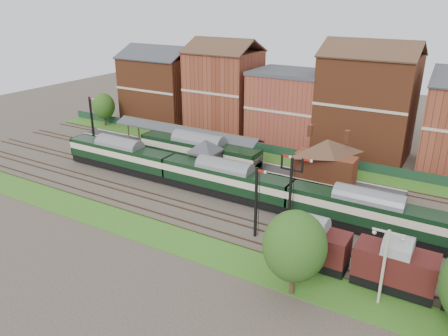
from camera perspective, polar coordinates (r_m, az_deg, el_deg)
The scene contains 20 objects.
ground at distance 57.79m, azimuth -1.64°, elevation -3.26°, with size 160.00×160.00×0.00m, color #473D33.
grass_back at distance 70.77m, azimuth 5.29°, elevation 1.47°, with size 90.00×4.50×0.06m, color #2D6619.
grass_front at distance 49.21m, azimuth -9.20°, elevation -8.24°, with size 90.00×5.00×0.06m, color #2D6619.
fence at distance 72.24m, azimuth 6.00°, elevation 2.47°, with size 90.00×0.12×1.50m, color #193823.
platform at distance 67.67m, azimuth -0.82°, elevation 1.02°, with size 55.00×3.40×1.00m, color #2D2D2D.
signal_box at distance 60.58m, azimuth -2.43°, elevation 1.21°, with size 5.40×5.40×6.00m.
brick_hut at distance 57.65m, azimuth 4.28°, elevation -2.07°, with size 3.20×2.64×2.94m.
station_building at distance 59.89m, azimuth 13.17°, elevation 1.17°, with size 8.10×8.10×5.90m.
canopy at distance 69.54m, azimuth -5.08°, elevation 5.06°, with size 26.00×3.89×4.08m.
semaphore_bracket at distance 48.86m, azimuth 8.74°, elevation -2.39°, with size 3.60×0.25×8.18m.
semaphore_platform_end at distance 80.72m, azimuth -16.91°, elevation 6.23°, with size 1.23×0.25×8.00m.
semaphore_siding at distance 46.04m, azimuth 4.23°, elevation -4.39°, with size 1.23×0.25×8.00m.
yard_lamp at distance 38.72m, azimuth 20.19°, elevation -11.53°, with size 2.60×0.22×7.00m.
town_backdrop at distance 76.77m, azimuth 8.30°, elevation 8.37°, with size 69.00×10.00×16.00m.
dmu_train at distance 55.82m, azimuth 0.11°, elevation -1.46°, with size 53.85×2.83×4.14m.
platform_railcar at distance 65.02m, azimuth -3.28°, elevation 2.11°, with size 19.61×3.09×4.52m.
goods_van_a at distance 41.64m, azimuth 21.42°, elevation -11.90°, with size 6.86×2.97×4.16m.
goods_van_b at distance 42.97m, azimuth 11.59°, elevation -9.73°, with size 6.62×2.87×4.02m.
tree_far at distance 37.50m, azimuth 9.20°, elevation -10.04°, with size 5.43×5.43×7.93m.
tree_back at distance 90.29m, azimuth -15.45°, elevation 7.79°, with size 4.43×4.43×6.48m.
Camera 1 is at (28.20, -44.20, 24.30)m, focal length 35.00 mm.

